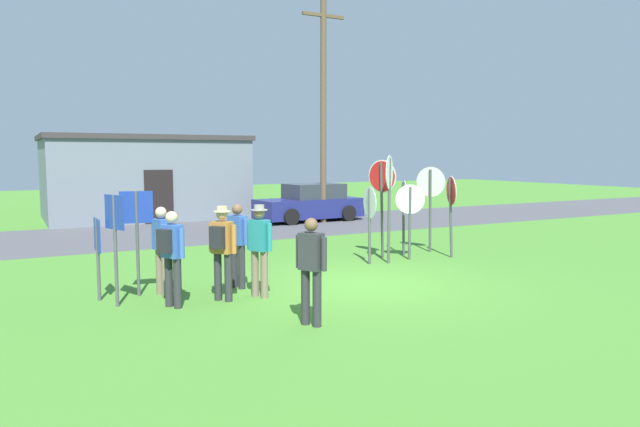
# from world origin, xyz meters

# --- Properties ---
(ground_plane) EXTENTS (80.00, 80.00, 0.00)m
(ground_plane) POSITION_xyz_m (0.00, 0.00, 0.00)
(ground_plane) COLOR #47842D
(street_asphalt) EXTENTS (60.00, 6.40, 0.01)m
(street_asphalt) POSITION_xyz_m (0.00, 9.91, 0.00)
(street_asphalt) COLOR #4C4C51
(street_asphalt) RESTS_ON ground
(building_background) EXTENTS (8.08, 5.67, 3.48)m
(building_background) POSITION_xyz_m (-1.16, 15.69, 1.74)
(building_background) COLOR slate
(building_background) RESTS_ON ground
(utility_pole) EXTENTS (1.80, 0.24, 8.63)m
(utility_pole) POSITION_xyz_m (4.69, 10.28, 4.50)
(utility_pole) COLOR brown
(utility_pole) RESTS_ON ground
(parked_car_on_street) EXTENTS (4.41, 2.24, 1.51)m
(parked_car_on_street) POSITION_xyz_m (4.48, 11.00, 0.69)
(parked_car_on_street) COLOR navy
(parked_car_on_street) RESTS_ON ground
(stop_sign_rear_right) EXTENTS (0.66, 0.36, 1.92)m
(stop_sign_rear_right) POSITION_xyz_m (2.62, 1.92, 1.30)
(stop_sign_rear_right) COLOR #474C4C
(stop_sign_rear_right) RESTS_ON ground
(stop_sign_nearest) EXTENTS (0.61, 0.58, 2.66)m
(stop_sign_nearest) POSITION_xyz_m (1.85, 1.75, 1.84)
(stop_sign_nearest) COLOR #474C4C
(stop_sign_nearest) RESTS_ON ground
(stop_sign_leaning_left) EXTENTS (0.34, 0.72, 2.12)m
(stop_sign_leaning_left) POSITION_xyz_m (3.74, 1.67, 1.45)
(stop_sign_leaning_left) COLOR #474C4C
(stop_sign_leaning_left) RESTS_ON ground
(stop_sign_far_back) EXTENTS (0.27, 0.58, 2.00)m
(stop_sign_far_back) POSITION_xyz_m (2.89, 2.55, 1.33)
(stop_sign_far_back) COLOR #474C4C
(stop_sign_far_back) RESTS_ON ground
(stop_sign_rear_left) EXTENTS (0.17, 0.77, 1.90)m
(stop_sign_rear_left) POSITION_xyz_m (1.37, 1.87, 1.29)
(stop_sign_rear_left) COLOR #474C4C
(stop_sign_rear_left) RESTS_ON ground
(stop_sign_tallest) EXTENTS (0.45, 0.72, 2.34)m
(stop_sign_tallest) POSITION_xyz_m (3.83, 2.60, 1.61)
(stop_sign_tallest) COLOR #474C4C
(stop_sign_tallest) RESTS_ON ground
(stop_sign_leaning_right) EXTENTS (0.34, 0.81, 2.54)m
(stop_sign_leaning_right) POSITION_xyz_m (2.12, 2.45, 1.76)
(stop_sign_leaning_right) COLOR #474C4C
(stop_sign_leaning_right) RESTS_ON ground
(person_holding_notes) EXTENTS (0.31, 0.55, 1.69)m
(person_holding_notes) POSITION_xyz_m (-3.83, 1.05, 0.95)
(person_holding_notes) COLOR #7A6B56
(person_holding_notes) RESTS_ON ground
(person_with_sunhat) EXTENTS (0.47, 0.48, 1.74)m
(person_with_sunhat) POSITION_xyz_m (-2.98, 0.10, 1.01)
(person_with_sunhat) COLOR #2D2D33
(person_with_sunhat) RESTS_ON ground
(person_near_signs) EXTENTS (0.36, 0.52, 1.69)m
(person_near_signs) POSITION_xyz_m (-2.26, -2.02, 0.95)
(person_near_signs) COLOR #2D2D33
(person_near_signs) RESTS_ON ground
(person_in_teal) EXTENTS (0.33, 0.54, 1.69)m
(person_in_teal) POSITION_xyz_m (-2.36, 0.96, 0.95)
(person_in_teal) COLOR #2D2D33
(person_in_teal) RESTS_ON ground
(person_on_left) EXTENTS (0.45, 0.52, 1.69)m
(person_on_left) POSITION_xyz_m (-3.89, 0.09, 0.98)
(person_on_left) COLOR #2D2D33
(person_on_left) RESTS_ON ground
(person_in_dark_shirt) EXTENTS (0.37, 0.51, 1.74)m
(person_in_dark_shirt) POSITION_xyz_m (-2.27, 0.06, 0.98)
(person_in_dark_shirt) COLOR #7A6B56
(person_in_dark_shirt) RESTS_ON ground
(info_panel_leftmost) EXTENTS (0.59, 0.14, 1.99)m
(info_panel_leftmost) POSITION_xyz_m (-4.24, 1.23, 1.37)
(info_panel_leftmost) COLOR #4C4C51
(info_panel_leftmost) RESTS_ON ground
(info_panel_middle) EXTENTS (0.06, 0.60, 1.51)m
(info_panel_middle) POSITION_xyz_m (-4.95, 1.22, 1.03)
(info_panel_middle) COLOR #4C4C51
(info_panel_middle) RESTS_ON ground
(info_panel_rightmost) EXTENTS (0.23, 0.57, 1.97)m
(info_panel_rightmost) POSITION_xyz_m (-4.73, 0.62, 1.36)
(info_panel_rightmost) COLOR #4C4C51
(info_panel_rightmost) RESTS_ON ground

